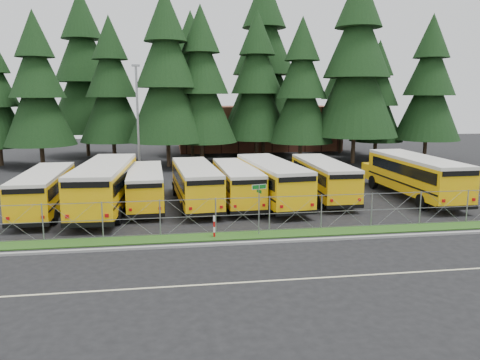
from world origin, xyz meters
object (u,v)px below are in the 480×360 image
light_standard (138,118)px  bus_4 (236,184)px  bus_0 (45,192)px  street_sign (259,199)px  bus_1 (106,187)px  bus_2 (146,188)px  bus_3 (195,185)px  bus_east (413,177)px  striped_bollard (214,227)px  bus_5 (270,182)px  bus_6 (322,180)px

light_standard → bus_4: bearing=-55.9°
bus_0 → street_sign: (12.62, -6.85, 0.66)m
street_sign → light_standard: (-7.38, 18.50, 3.47)m
bus_1 → bus_2: 2.68m
bus_2 → bus_3: bus_3 is taller
bus_east → light_standard: (-20.33, 11.04, 3.93)m
street_sign → striped_bollard: (-2.43, -0.08, -1.43)m
bus_1 → bus_5: bearing=6.1°
bus_0 → bus_1: (3.78, 0.06, 0.23)m
bus_3 → bus_1: bearing=-176.4°
bus_0 → bus_2: (6.28, 0.99, -0.07)m
bus_6 → bus_3: bearing=-174.8°
bus_2 → bus_east: bearing=-3.1°
bus_0 → bus_4: bus_0 is taller
bus_4 → light_standard: bearing=122.6°
bus_5 → light_standard: (-9.62, 11.04, 4.01)m
bus_3 → street_sign: same height
bus_4 → street_sign: 7.82m
bus_3 → bus_6: size_ratio=1.00×
bus_3 → bus_4: 2.87m
bus_2 → bus_4: bus_4 is taller
bus_2 → bus_3: (3.36, -0.14, 0.11)m
bus_1 → bus_3: 5.91m
bus_1 → street_sign: size_ratio=4.34×
bus_6 → striped_bollard: size_ratio=8.91×
bus_0 → bus_3: (9.63, 0.85, 0.04)m
bus_2 → bus_6: bearing=0.7°
striped_bollard → street_sign: bearing=1.9°
bus_1 → bus_4: bus_1 is taller
bus_0 → bus_5: (14.85, 0.62, 0.12)m
bus_0 → bus_3: bus_3 is taller
bus_4 → bus_5: (2.35, -0.33, 0.14)m
bus_3 → striped_bollard: size_ratio=8.93×
bus_1 → bus_5: size_ratio=1.07×
bus_east → street_sign: 14.95m
bus_3 → bus_4: size_ratio=1.04×
bus_1 → bus_6: size_ratio=1.14×
bus_east → striped_bollard: (-15.38, -7.54, -0.97)m
bus_3 → bus_5: size_ratio=0.94×
bus_1 → bus_3: bearing=10.9°
bus_4 → bus_3: bearing=-179.6°
bus_0 → bus_1: bus_1 is taller
bus_0 → light_standard: light_standard is taller
bus_1 → bus_4: (8.72, 0.88, -0.25)m
bus_0 → light_standard: (5.24, 11.66, 4.13)m
bus_5 → bus_0: bearing=176.8°
bus_1 → bus_4: size_ratio=1.19×
bus_0 → bus_east: bus_east is taller
bus_3 → light_standard: light_standard is taller
bus_0 → bus_1: bearing=-0.3°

